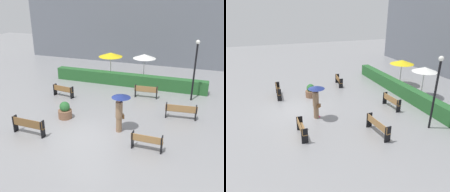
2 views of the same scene
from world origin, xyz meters
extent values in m
plane|color=gray|center=(0.00, 0.00, 0.00)|extent=(60.00, 60.00, 0.00)
cube|color=brown|center=(-2.93, -0.85, 0.48)|extent=(1.90, 0.28, 0.04)
cube|color=brown|center=(-2.93, -0.98, 0.72)|extent=(1.89, 0.10, 0.45)
cube|color=black|center=(-3.81, -0.84, 0.47)|extent=(0.07, 0.32, 0.95)
cube|color=black|center=(-2.04, -0.90, 0.47)|extent=(0.07, 0.32, 0.95)
cube|color=#9E7242|center=(4.55, 3.78, 0.48)|extent=(1.87, 0.43, 0.04)
cube|color=#9E7242|center=(4.56, 3.63, 0.70)|extent=(1.85, 0.22, 0.41)
cube|color=black|center=(3.68, 3.68, 0.45)|extent=(0.09, 0.36, 0.91)
cube|color=black|center=(5.41, 3.84, 0.45)|extent=(0.09, 0.36, 0.91)
cube|color=#9E7242|center=(3.34, -0.21, 0.48)|extent=(1.54, 0.25, 0.04)
cube|color=#9E7242|center=(3.34, -0.35, 0.67)|extent=(1.54, 0.05, 0.35)
cube|color=black|center=(2.63, -0.23, 0.42)|extent=(0.06, 0.34, 0.85)
cube|color=black|center=(4.05, -0.23, 0.42)|extent=(0.06, 0.34, 0.85)
cube|color=olive|center=(-3.88, 4.58, 0.44)|extent=(1.64, 0.46, 0.04)
cube|color=olive|center=(-3.90, 4.43, 0.66)|extent=(1.61, 0.25, 0.38)
cube|color=black|center=(-4.63, 4.65, 0.42)|extent=(0.11, 0.36, 0.85)
cube|color=black|center=(-3.14, 4.46, 0.42)|extent=(0.11, 0.36, 0.85)
cube|color=#9E7242|center=(1.84, 6.39, 0.47)|extent=(1.68, 0.35, 0.04)
cube|color=#9E7242|center=(1.85, 6.26, 0.69)|extent=(1.66, 0.17, 0.41)
cube|color=black|center=(1.07, 6.31, 0.45)|extent=(0.08, 0.33, 0.89)
cube|color=black|center=(2.61, 6.43, 0.45)|extent=(0.08, 0.33, 0.89)
cylinder|color=#8C6B4C|center=(1.52, 1.03, 0.42)|extent=(0.32, 0.32, 0.84)
cube|color=#F2598C|center=(1.49, 1.09, 0.04)|extent=(0.38, 0.41, 0.08)
cylinder|color=#8C6B4C|center=(1.52, 1.03, 1.30)|extent=(0.38, 0.38, 0.91)
sphere|color=tan|center=(1.52, 1.03, 1.86)|extent=(0.21, 0.21, 0.21)
cube|color=brown|center=(1.70, 1.16, 0.89)|extent=(0.23, 0.29, 0.22)
cylinder|color=black|center=(1.60, 1.08, 1.64)|extent=(0.02, 0.02, 0.90)
cone|color=navy|center=(1.60, 1.08, 2.09)|extent=(1.01, 1.01, 0.16)
cylinder|color=brown|center=(-2.07, 1.52, 0.25)|extent=(0.82, 0.82, 0.51)
sphere|color=#2D6B33|center=(-2.07, 1.52, 0.74)|extent=(0.62, 0.62, 0.62)
cylinder|color=black|center=(4.99, 6.94, 1.99)|extent=(0.12, 0.12, 3.99)
sphere|color=white|center=(4.99, 6.94, 4.11)|extent=(0.28, 0.28, 0.28)
cylinder|color=silver|center=(-2.10, 9.80, 1.06)|extent=(0.06, 0.06, 2.13)
cone|color=yellow|center=(-2.10, 9.80, 2.13)|extent=(2.07, 2.07, 0.35)
cylinder|color=silver|center=(0.89, 9.72, 1.12)|extent=(0.06, 0.06, 2.23)
cone|color=white|center=(0.89, 9.72, 2.23)|extent=(1.89, 1.89, 0.35)
cube|color=#28602D|center=(-0.15, 8.40, 0.50)|extent=(12.48, 0.70, 1.00)
cube|color=slate|center=(0.00, 16.00, 5.60)|extent=(28.00, 1.20, 11.21)
camera|label=1|loc=(5.29, -10.83, 7.11)|focal=41.33mm
camera|label=2|loc=(13.56, -1.85, 6.54)|focal=34.63mm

